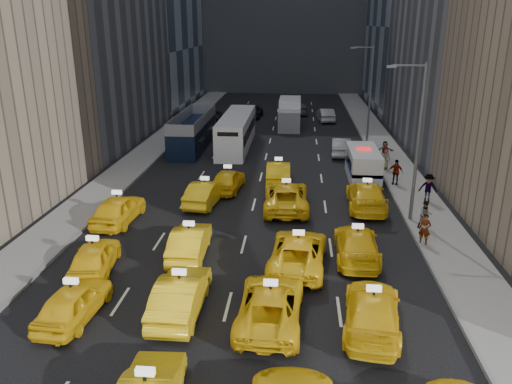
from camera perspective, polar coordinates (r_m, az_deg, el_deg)
ground at (r=19.22m, az=-4.09°, el=-16.02°), size 160.00×160.00×0.00m
sidewalk_west at (r=44.00m, az=-12.74°, el=4.04°), size 3.00×90.00×0.15m
sidewalk_east at (r=42.72m, az=15.29°, el=3.40°), size 3.00×90.00×0.15m
curb_west at (r=43.59m, az=-10.92°, el=4.05°), size 0.15×90.00×0.18m
curb_east at (r=42.48m, az=13.37°, el=3.49°), size 0.15×90.00×0.18m
streetlight_near at (r=28.96m, az=17.87°, el=5.88°), size 2.15×0.22×9.00m
streetlight_far at (r=48.38m, az=12.81°, el=11.21°), size 2.15×0.22×9.00m
taxi_4 at (r=20.97m, az=-20.11°, el=-11.74°), size 1.97×4.26×1.41m
taxi_5 at (r=20.29m, az=-8.63°, el=-11.52°), size 1.68×4.77×1.57m
taxi_6 at (r=19.59m, az=1.66°, el=-12.71°), size 2.58×5.27×1.44m
taxi_7 at (r=19.67m, az=13.12°, el=-13.08°), size 2.69×5.25×1.46m
taxi_8 at (r=24.28m, az=-17.98°, el=-7.09°), size 2.28×4.48×1.46m
taxi_9 at (r=24.83m, az=-7.59°, el=-5.64°), size 1.73×4.59×1.50m
taxi_10 at (r=23.67m, az=4.84°, el=-6.80°), size 2.95×5.62×1.51m
taxi_11 at (r=24.86m, az=11.43°, el=-5.87°), size 2.18×5.10×1.47m
taxi_12 at (r=29.68m, az=-15.46°, el=-1.90°), size 2.16×4.83×1.61m
taxi_13 at (r=31.66m, az=-5.83°, el=-0.09°), size 2.16×4.70×1.49m
taxi_14 at (r=30.75m, az=3.46°, el=-0.49°), size 2.87×5.88×1.61m
taxi_15 at (r=31.52m, az=12.49°, el=-0.44°), size 2.43×5.59×1.60m
taxi_16 at (r=34.10m, az=-3.23°, el=1.37°), size 2.21×4.56×1.50m
taxi_17 at (r=35.75m, az=2.58°, el=2.27°), size 1.81×4.80×1.56m
nypd_van at (r=37.46m, az=12.13°, el=3.09°), size 2.82×5.72×2.36m
double_decker at (r=46.23m, az=-7.20°, el=6.94°), size 2.67×10.79×3.12m
city_bus at (r=46.01m, az=-2.23°, el=6.94°), size 3.80×11.83×3.00m
box_truck at (r=54.99m, az=3.87°, el=8.90°), size 3.10×6.96×3.08m
misc_car_0 at (r=44.07m, az=9.72°, el=5.16°), size 1.89×4.63×1.49m
misc_car_1 at (r=58.28m, az=-5.20°, el=8.67°), size 3.15×5.67×1.50m
misc_car_2 at (r=63.54m, az=4.90°, el=9.49°), size 2.54×5.08×1.42m
misc_car_3 at (r=60.83m, az=-0.30°, el=9.23°), size 2.27×4.87×1.61m
misc_car_4 at (r=59.18m, az=7.97°, el=8.73°), size 2.03×4.70×1.50m
pedestrian_0 at (r=26.94m, az=18.73°, el=-4.02°), size 0.70×0.60×1.62m
pedestrian_1 at (r=28.96m, az=18.80°, el=-2.48°), size 0.78×0.45×1.57m
pedestrian_2 at (r=33.25m, az=19.08°, el=0.44°), size 1.26×0.79×1.82m
pedestrian_3 at (r=36.22m, az=15.67°, el=2.22°), size 1.15×0.83×1.78m
pedestrian_4 at (r=39.85m, az=14.52°, el=3.78°), size 0.89×0.53×1.75m
pedestrian_5 at (r=42.40m, az=14.50°, el=4.58°), size 1.50×0.45×1.61m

